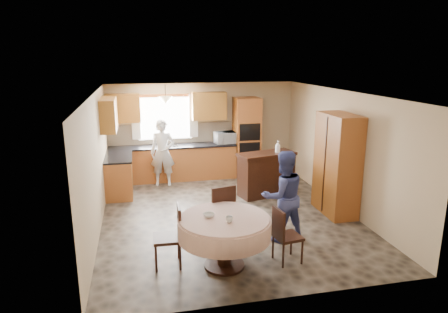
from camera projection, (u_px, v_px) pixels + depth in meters
The scene contains 36 objects.
floor at pixel (227, 215), 8.24m from camera, with size 5.00×6.00×0.01m, color brown.
ceiling at pixel (228, 93), 7.62m from camera, with size 5.00×6.00×0.01m, color white.
wall_back at pixel (203, 130), 10.77m from camera, with size 5.00×0.02×2.50m, color tan.
wall_front at pixel (280, 213), 5.09m from camera, with size 5.00×0.02×2.50m, color tan.
wall_left at pixel (96, 163), 7.41m from camera, with size 0.02×6.00×2.50m, color tan.
wall_right at pixel (342, 150), 8.45m from camera, with size 0.02×6.00×2.50m, color tan.
window at pixel (165, 118), 10.46m from camera, with size 1.40×0.03×1.10m, color white.
curtain_left at pixel (136, 117), 10.24m from camera, with size 0.22×0.02×1.15m, color white.
curtain_right at pixel (194, 116), 10.55m from camera, with size 0.22×0.02×1.15m, color white.
base_cab_back at pixel (173, 163), 10.51m from camera, with size 3.30×0.60×0.88m, color #CD6E36.
counter_back at pixel (173, 146), 10.39m from camera, with size 3.30×0.64×0.04m, color black.
base_cab_left at pixel (119, 176), 9.37m from camera, with size 0.60×1.20×0.88m, color #CD6E36.
counter_left at pixel (118, 157), 9.26m from camera, with size 0.64×1.20×0.04m, color black.
backsplash at pixel (171, 134), 10.60m from camera, with size 3.30×0.02×0.55m, color #CFB592.
wall_cab_left at pixel (123, 108), 10.02m from camera, with size 0.85×0.33×0.72m, color #BF742F.
wall_cab_right at pixel (209, 106), 10.48m from camera, with size 0.90×0.33×0.72m, color #BF742F.
wall_cab_side at pixel (109, 114), 8.98m from camera, with size 0.33×1.20×0.72m, color #BF742F.
oven_tower at pixel (247, 137), 10.76m from camera, with size 0.66×0.62×2.12m, color #CD6E36.
oven_upper at pixel (250, 132), 10.42m from camera, with size 0.56×0.01×0.45m, color black.
oven_lower at pixel (250, 151), 10.54m from camera, with size 0.56×0.01×0.45m, color black.
pendant at pixel (166, 100), 9.87m from camera, with size 0.36×0.36×0.18m, color beige.
sideboard at pixel (266, 175), 9.32m from camera, with size 1.34×0.55×0.96m, color #33190E.
space_heater at pixel (282, 183), 9.42m from camera, with size 0.39×0.28×0.54m, color black.
cupboard at pixel (337, 165), 8.13m from camera, with size 0.54×1.09×2.08m, color #CD6E36.
dining_table at pixel (224, 228), 6.08m from camera, with size 1.43×1.43×0.82m.
chair_left at pixel (172, 233), 6.15m from camera, with size 0.44×0.44×0.98m.
chair_back at pixel (221, 211), 6.89m from camera, with size 0.56×0.56×1.06m.
chair_right at pixel (284, 233), 6.25m from camera, with size 0.45×0.45×0.91m.
framed_picture at pixel (337, 134), 8.58m from camera, with size 0.06×0.52×0.43m.
microwave at pixel (225, 138), 10.60m from camera, with size 0.56×0.38×0.31m, color silver.
person_sink at pixel (163, 153), 9.96m from camera, with size 0.61×0.40×1.67m, color silver.
person_dining at pixel (283, 196), 6.95m from camera, with size 0.79×0.62×1.63m, color #3B4481.
bowl_sideboard at pixel (251, 155), 9.12m from camera, with size 0.22×0.22×0.05m, color #B2B2B2.
bottle_sideboard at pixel (278, 148), 9.22m from camera, with size 0.13×0.13×0.33m, color silver.
cup_table at pixel (229, 219), 5.86m from camera, with size 0.11×0.11×0.09m, color #B2B2B2.
bowl_table at pixel (209, 215), 6.05m from camera, with size 0.17×0.17×0.05m, color #B2B2B2.
Camera 1 is at (-1.72, -7.49, 3.20)m, focal length 32.00 mm.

